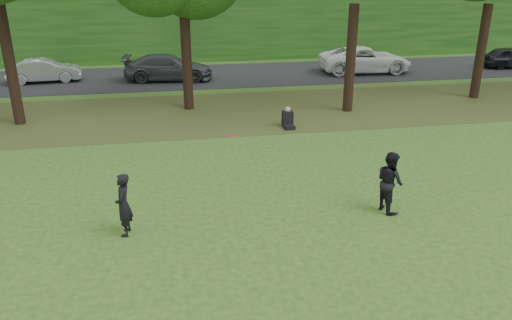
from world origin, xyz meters
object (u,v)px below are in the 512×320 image
Objects in this scene: player_left at (124,205)px; frisbee at (230,136)px; player_right at (390,182)px; seated_person at (288,120)px.

frisbee is (2.61, 0.19, 1.51)m from player_left.
player_right is 1.99× the size of seated_person.
frisbee reaches higher than player_right.
seated_person is at bearing -3.40° from player_right.
player_left is 3.02m from frisbee.
player_left is 6.80m from player_right.
frisbee is 0.40× the size of seated_person.
seated_person is (5.89, 7.70, -0.48)m from player_left.
player_right reaches higher than player_left.
seated_person is at bearing 66.40° from frisbee.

